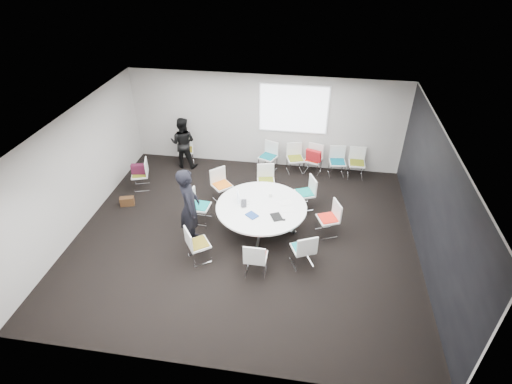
# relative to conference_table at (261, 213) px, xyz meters

# --- Properties ---
(room_shell) EXTENTS (8.08, 7.08, 2.88)m
(room_shell) POSITION_rel_conference_table_xyz_m (-0.26, -0.23, 0.87)
(room_shell) COLOR black
(room_shell) RESTS_ON ground
(conference_table) EXTENTS (2.13, 2.13, 0.73)m
(conference_table) POSITION_rel_conference_table_xyz_m (0.00, 0.00, 0.00)
(conference_table) COLOR silver
(conference_table) RESTS_ON ground
(projection_screen) EXTENTS (1.90, 0.03, 1.35)m
(projection_screen) POSITION_rel_conference_table_xyz_m (0.45, 3.23, 1.32)
(projection_screen) COLOR white
(projection_screen) RESTS_ON room_shell
(chair_ring_a) EXTENTS (0.59, 0.60, 0.88)m
(chair_ring_a) POSITION_rel_conference_table_xyz_m (1.58, 0.13, -0.25)
(chair_ring_a) COLOR silver
(chair_ring_a) RESTS_ON ground
(chair_ring_b) EXTENTS (0.60, 0.60, 0.88)m
(chair_ring_b) POSITION_rel_conference_table_xyz_m (0.98, 1.12, -0.25)
(chair_ring_b) COLOR silver
(chair_ring_b) RESTS_ON ground
(chair_ring_c) EXTENTS (0.54, 0.53, 0.88)m
(chair_ring_c) POSITION_rel_conference_table_xyz_m (-0.09, 1.53, -0.25)
(chair_ring_c) COLOR silver
(chair_ring_c) RESTS_ON ground
(chair_ring_d) EXTENTS (0.64, 0.64, 0.88)m
(chair_ring_d) POSITION_rel_conference_table_xyz_m (-1.23, 1.15, -0.25)
(chair_ring_d) COLOR silver
(chair_ring_d) RESTS_ON ground
(chair_ring_e) EXTENTS (0.48, 0.49, 0.88)m
(chair_ring_e) POSITION_rel_conference_table_xyz_m (-1.55, 0.14, -0.25)
(chair_ring_e) COLOR silver
(chair_ring_e) RESTS_ON ground
(chair_ring_f) EXTENTS (0.63, 0.64, 0.88)m
(chair_ring_f) POSITION_rel_conference_table_xyz_m (-1.22, -1.22, -0.25)
(chair_ring_f) COLOR silver
(chair_ring_f) RESTS_ON ground
(chair_ring_g) EXTENTS (0.46, 0.45, 0.88)m
(chair_ring_g) POSITION_rel_conference_table_xyz_m (0.09, -1.43, -0.25)
(chair_ring_g) COLOR silver
(chair_ring_g) RESTS_ON ground
(chair_ring_h) EXTENTS (0.60, 0.60, 0.88)m
(chair_ring_h) POSITION_rel_conference_table_xyz_m (1.05, -1.01, -0.25)
(chair_ring_h) COLOR silver
(chair_ring_h) RESTS_ON ground
(chair_back_a) EXTENTS (0.60, 0.59, 0.88)m
(chair_back_a) POSITION_rel_conference_table_xyz_m (-0.21, 2.88, -0.25)
(chair_back_a) COLOR silver
(chair_back_a) RESTS_ON ground
(chair_back_b) EXTENTS (0.57, 0.56, 0.88)m
(chair_back_b) POSITION_rel_conference_table_xyz_m (0.60, 2.89, -0.25)
(chair_back_b) COLOR silver
(chair_back_b) RESTS_ON ground
(chair_back_c) EXTENTS (0.57, 0.56, 0.88)m
(chair_back_c) POSITION_rel_conference_table_xyz_m (1.13, 2.93, -0.25)
(chair_back_c) COLOR silver
(chair_back_c) RESTS_ON ground
(chair_back_d) EXTENTS (0.51, 0.50, 0.88)m
(chair_back_d) POSITION_rel_conference_table_xyz_m (1.83, 2.88, -0.25)
(chair_back_d) COLOR silver
(chair_back_d) RESTS_ON ground
(chair_back_e) EXTENTS (0.46, 0.45, 0.88)m
(chair_back_e) POSITION_rel_conference_table_xyz_m (2.38, 2.91, -0.25)
(chair_back_e) COLOR silver
(chair_back_e) RESTS_ON ground
(chair_spare_left) EXTENTS (0.57, 0.58, 0.88)m
(chair_spare_left) POSITION_rel_conference_table_xyz_m (-3.58, 1.35, -0.25)
(chair_spare_left) COLOR silver
(chair_spare_left) RESTS_ON ground
(chair_person_back) EXTENTS (0.57, 0.56, 0.88)m
(chair_person_back) POSITION_rel_conference_table_xyz_m (-2.77, 2.90, -0.25)
(chair_person_back) COLOR silver
(chair_person_back) RESTS_ON ground
(person_main) EXTENTS (0.66, 0.82, 1.94)m
(person_main) POSITION_rel_conference_table_xyz_m (-1.53, -0.63, 0.44)
(person_main) COLOR black
(person_main) RESTS_ON ground
(person_back) EXTENTS (0.78, 0.61, 1.58)m
(person_back) POSITION_rel_conference_table_xyz_m (-2.76, 2.74, 0.26)
(person_back) COLOR black
(person_back) RESTS_ON ground
(laptop) EXTENTS (0.26, 0.35, 0.03)m
(laptop) POSITION_rel_conference_table_xyz_m (-0.38, 0.03, 0.21)
(laptop) COLOR #333338
(laptop) RESTS_ON conference_table
(laptop_lid) EXTENTS (0.11, 0.29, 0.22)m
(laptop_lid) POSITION_rel_conference_table_xyz_m (-0.57, 0.10, 0.33)
(laptop_lid) COLOR silver
(laptop_lid) RESTS_ON conference_table
(notebook_black) EXTENTS (0.33, 0.37, 0.02)m
(notebook_black) POSITION_rel_conference_table_xyz_m (0.40, -0.37, 0.21)
(notebook_black) COLOR black
(notebook_black) RESTS_ON conference_table
(tablet_folio) EXTENTS (0.33, 0.32, 0.03)m
(tablet_folio) POSITION_rel_conference_table_xyz_m (-0.16, -0.40, 0.21)
(tablet_folio) COLOR navy
(tablet_folio) RESTS_ON conference_table
(papers_right) EXTENTS (0.37, 0.35, 0.00)m
(papers_right) POSITION_rel_conference_table_xyz_m (0.55, 0.23, 0.20)
(papers_right) COLOR white
(papers_right) RESTS_ON conference_table
(papers_front) EXTENTS (0.34, 0.28, 0.00)m
(papers_front) POSITION_rel_conference_table_xyz_m (0.62, -0.04, 0.20)
(papers_front) COLOR white
(papers_front) RESTS_ON conference_table
(cup) EXTENTS (0.08, 0.08, 0.09)m
(cup) POSITION_rel_conference_table_xyz_m (0.16, 0.41, 0.25)
(cup) COLOR white
(cup) RESTS_ON conference_table
(phone) EXTENTS (0.15, 0.08, 0.01)m
(phone) POSITION_rel_conference_table_xyz_m (0.54, -0.45, 0.20)
(phone) COLOR black
(phone) RESTS_ON conference_table
(maroon_bag) EXTENTS (0.42, 0.21, 0.28)m
(maroon_bag) POSITION_rel_conference_table_xyz_m (-3.60, 1.34, 0.09)
(maroon_bag) COLOR #481329
(maroon_bag) RESTS_ON chair_spare_left
(brown_bag) EXTENTS (0.39, 0.26, 0.24)m
(brown_bag) POSITION_rel_conference_table_xyz_m (-3.66, 0.49, -0.41)
(brown_bag) COLOR #462B16
(brown_bag) RESTS_ON ground
(red_jacket) EXTENTS (0.47, 0.30, 0.36)m
(red_jacket) POSITION_rel_conference_table_xyz_m (1.12, 2.71, 0.17)
(red_jacket) COLOR #B1151B
(red_jacket) RESTS_ON chair_back_c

